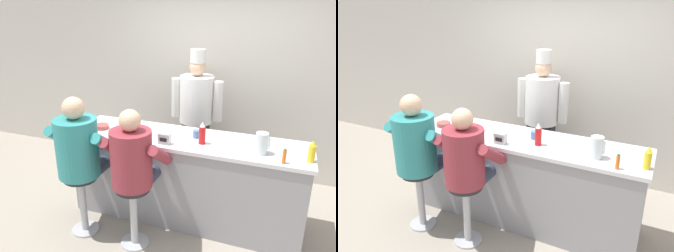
% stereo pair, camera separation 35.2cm
% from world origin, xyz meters
% --- Properties ---
extents(ground_plane, '(20.00, 20.00, 0.00)m').
position_xyz_m(ground_plane, '(0.00, 0.00, 0.00)').
color(ground_plane, '#9E9384').
extents(wall_back, '(10.00, 0.06, 2.70)m').
position_xyz_m(wall_back, '(0.00, 1.70, 1.35)').
color(wall_back, beige).
rests_on(wall_back, ground_plane).
extents(diner_counter, '(2.58, 0.69, 0.99)m').
position_xyz_m(diner_counter, '(0.00, 0.34, 0.49)').
color(diner_counter, gray).
rests_on(diner_counter, ground_plane).
extents(ketchup_bottle_red, '(0.07, 0.07, 0.24)m').
position_xyz_m(ketchup_bottle_red, '(0.19, 0.25, 1.10)').
color(ketchup_bottle_red, red).
rests_on(ketchup_bottle_red, diner_counter).
extents(mustard_bottle_yellow, '(0.06, 0.06, 0.21)m').
position_xyz_m(mustard_bottle_yellow, '(1.23, 0.19, 1.08)').
color(mustard_bottle_yellow, yellow).
rests_on(mustard_bottle_yellow, diner_counter).
extents(hot_sauce_bottle_orange, '(0.03, 0.03, 0.14)m').
position_xyz_m(hot_sauce_bottle_orange, '(1.00, 0.07, 1.05)').
color(hot_sauce_bottle_orange, orange).
rests_on(hot_sauce_bottle_orange, diner_counter).
extents(water_pitcher_clear, '(0.14, 0.12, 0.21)m').
position_xyz_m(water_pitcher_clear, '(0.79, 0.21, 1.09)').
color(water_pitcher_clear, silver).
rests_on(water_pitcher_clear, diner_counter).
extents(breakfast_plate, '(0.23, 0.23, 0.05)m').
position_xyz_m(breakfast_plate, '(-0.60, 0.34, 1.00)').
color(breakfast_plate, white).
rests_on(breakfast_plate, diner_counter).
extents(cereal_bowl, '(0.16, 0.16, 0.05)m').
position_xyz_m(cereal_bowl, '(-1.01, 0.27, 1.01)').
color(cereal_bowl, '#B24C47').
rests_on(cereal_bowl, diner_counter).
extents(coffee_mug_tan, '(0.14, 0.09, 0.08)m').
position_xyz_m(coffee_mug_tan, '(-1.11, 0.09, 1.03)').
color(coffee_mug_tan, beige).
rests_on(coffee_mug_tan, diner_counter).
extents(coffee_mug_blue, '(0.12, 0.08, 0.09)m').
position_xyz_m(coffee_mug_blue, '(0.10, 0.38, 1.03)').
color(coffee_mug_blue, '#4C7AB2').
rests_on(coffee_mug_blue, diner_counter).
extents(napkin_dispenser_chrome, '(0.12, 0.07, 0.11)m').
position_xyz_m(napkin_dispenser_chrome, '(-0.17, 0.11, 1.04)').
color(napkin_dispenser_chrome, silver).
rests_on(napkin_dispenser_chrome, diner_counter).
extents(diner_seated_teal, '(0.65, 0.64, 1.51)m').
position_xyz_m(diner_seated_teal, '(-0.94, -0.27, 0.94)').
color(diner_seated_teal, '#B2B5BA').
rests_on(diner_seated_teal, ground_plane).
extents(diner_seated_maroon, '(0.60, 0.60, 1.45)m').
position_xyz_m(diner_seated_maroon, '(-0.34, -0.27, 0.92)').
color(diner_seated_maroon, '#B2B5BA').
rests_on(diner_seated_maroon, ground_plane).
extents(cook_in_whites_near, '(0.71, 0.45, 1.81)m').
position_xyz_m(cook_in_whites_near, '(-0.17, 1.31, 0.99)').
color(cook_in_whites_near, '#232328').
rests_on(cook_in_whites_near, ground_plane).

